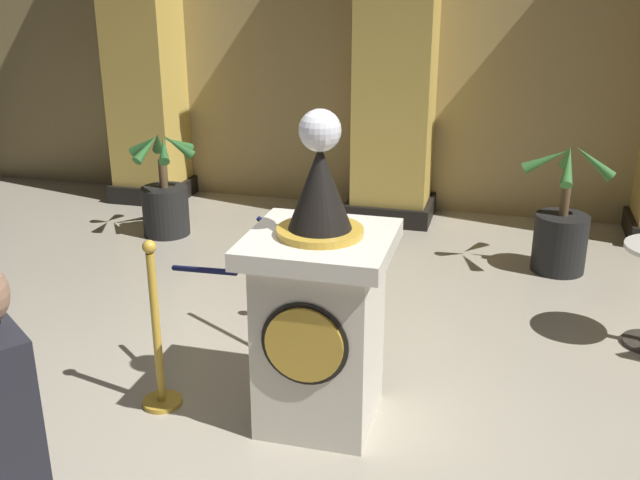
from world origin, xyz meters
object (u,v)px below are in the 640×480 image
object	(u,v)px
pedestal_clock	(320,309)
potted_palm_left	(165,200)
potted_palm_right	(561,232)
stanchion_near	(328,290)
stanchion_far	(158,349)

from	to	relation	value
pedestal_clock	potted_palm_left	size ratio (longest dim) A/B	1.72
potted_palm_left	potted_palm_right	size ratio (longest dim) A/B	0.92
stanchion_near	potted_palm_left	world-z (taller)	potted_palm_left
pedestal_clock	potted_palm_left	bearing A→B (deg)	130.09
stanchion_far	potted_palm_right	xyz separation A→B (m)	(2.41, 2.84, -0.02)
stanchion_near	stanchion_far	bearing A→B (deg)	-123.53
pedestal_clock	potted_palm_left	world-z (taller)	pedestal_clock
stanchion_near	pedestal_clock	bearing A→B (deg)	-78.60
pedestal_clock	stanchion_far	bearing A→B (deg)	-173.74
stanchion_far	potted_palm_right	size ratio (longest dim) A/B	0.92
stanchion_far	potted_palm_right	distance (m)	3.72
pedestal_clock	potted_palm_right	size ratio (longest dim) A/B	1.58
pedestal_clock	stanchion_near	distance (m)	1.12
stanchion_far	potted_palm_left	size ratio (longest dim) A/B	1.00
stanchion_far	potted_palm_right	bearing A→B (deg)	49.63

